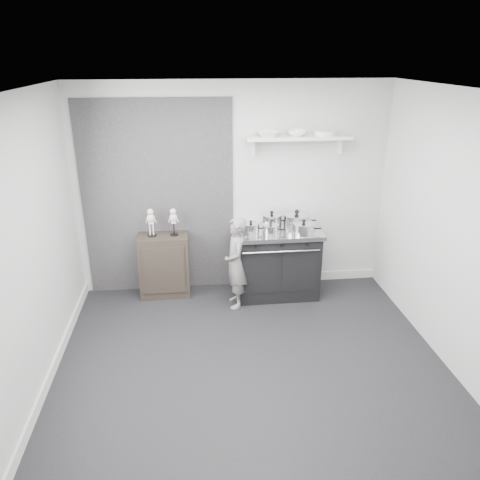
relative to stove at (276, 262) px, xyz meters
name	(u,v)px	position (x,y,z in m)	size (l,w,h in m)	color
ground	(250,362)	(-0.53, -1.48, -0.45)	(4.00, 4.00, 0.00)	black
room_shell	(240,208)	(-0.61, -1.33, 1.19)	(4.02, 3.62, 2.71)	#BBBAB8
wall_shelf	(298,138)	(0.27, 0.20, 1.56)	(1.30, 0.26, 0.24)	silver
stove	(276,262)	(0.00, 0.00, 0.00)	(1.12, 0.70, 0.90)	black
side_cabinet	(164,265)	(-1.45, 0.13, -0.04)	(0.64, 0.37, 0.83)	black
child	(236,263)	(-0.55, -0.27, 0.13)	(0.43, 0.28, 1.17)	slate
pot_front_left	(251,228)	(-0.34, -0.09, 0.51)	(0.30, 0.21, 0.17)	silver
pot_back_left	(272,220)	(-0.05, 0.12, 0.53)	(0.35, 0.27, 0.22)	silver
pot_back_right	(296,220)	(0.27, 0.08, 0.53)	(0.43, 0.34, 0.23)	silver
pot_front_right	(304,228)	(0.30, -0.18, 0.52)	(0.36, 0.27, 0.19)	silver
pot_front_center	(271,229)	(-0.11, -0.15, 0.51)	(0.29, 0.20, 0.16)	silver
skeleton_full	(151,220)	(-1.58, 0.13, 0.58)	(0.12, 0.07, 0.42)	beige
skeleton_torso	(173,220)	(-1.30, 0.13, 0.58)	(0.11, 0.07, 0.41)	beige
bowl_large	(268,134)	(-0.11, 0.19, 1.62)	(0.28, 0.28, 0.07)	white
bowl_small	(297,133)	(0.25, 0.19, 1.62)	(0.24, 0.24, 0.07)	white
plate_stack	(325,133)	(0.60, 0.19, 1.62)	(0.27, 0.27, 0.06)	silver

